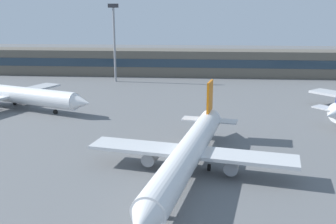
% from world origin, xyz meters
% --- Properties ---
extents(ground_plane, '(400.00, 400.00, 0.00)m').
position_xyz_m(ground_plane, '(0.00, 40.00, 0.00)').
color(ground_plane, slate).
extents(terminal_building, '(150.79, 12.13, 9.00)m').
position_xyz_m(terminal_building, '(0.00, 104.91, 4.50)').
color(terminal_building, '#5B564C').
rests_on(terminal_building, ground_plane).
extents(airplane_near, '(29.26, 41.46, 10.31)m').
position_xyz_m(airplane_near, '(1.67, 17.37, 3.14)').
color(airplane_near, silver).
rests_on(airplane_near, ground_plane).
extents(airplane_mid, '(42.47, 30.42, 10.93)m').
position_xyz_m(airplane_mid, '(-40.27, 52.10, 3.33)').
color(airplane_mid, white).
rests_on(airplane_mid, ground_plane).
extents(floodlight_tower_west, '(3.20, 0.80, 24.41)m').
position_xyz_m(floodlight_tower_west, '(-24.24, 89.94, 14.20)').
color(floodlight_tower_west, gray).
rests_on(floodlight_tower_west, ground_plane).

